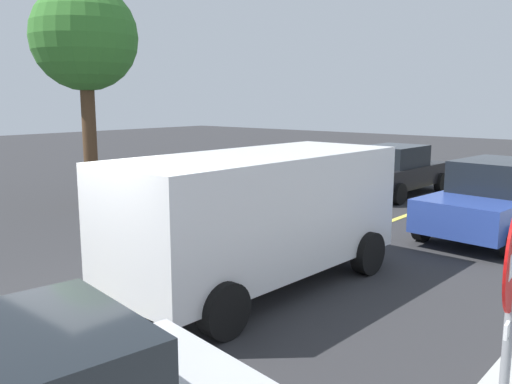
% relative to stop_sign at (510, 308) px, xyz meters
% --- Properties ---
extents(ground_plane, '(80.00, 80.00, 0.00)m').
position_rel_stop_sign_xyz_m(ground_plane, '(0.05, 5.08, -1.60)').
color(ground_plane, '#2D2D30').
extents(lane_marking_centre, '(28.00, 0.16, 0.01)m').
position_rel_stop_sign_xyz_m(lane_marking_centre, '(3.05, 5.08, -1.59)').
color(lane_marking_centre, '#E0D14C').
extents(stop_sign, '(0.76, 0.10, 2.34)m').
position_rel_stop_sign_xyz_m(stop_sign, '(0.00, 0.00, 0.00)').
color(stop_sign, gray).
rests_on(stop_sign, ground_plane).
extents(white_van, '(5.26, 2.40, 2.20)m').
position_rel_stop_sign_xyz_m(white_van, '(2.56, 4.54, -0.33)').
color(white_van, white).
rests_on(white_van, ground_plane).
extents(car_black_behind_van, '(4.36, 2.07, 1.60)m').
position_rel_stop_sign_xyz_m(car_black_behind_van, '(12.00, 6.76, -0.79)').
color(car_black_behind_van, black).
rests_on(car_black_behind_van, ground_plane).
extents(car_blue_mid_road, '(4.52, 2.39, 1.71)m').
position_rel_stop_sign_xyz_m(car_blue_mid_road, '(8.59, 2.62, -0.75)').
color(car_blue_mid_road, '#2D479E').
rests_on(car_blue_mid_road, ground_plane).
extents(tree_left_verge, '(2.96, 2.96, 6.24)m').
position_rel_stop_sign_xyz_m(tree_left_verge, '(4.71, 12.70, 3.09)').
color(tree_left_verge, '#513823').
rests_on(tree_left_verge, ground_plane).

